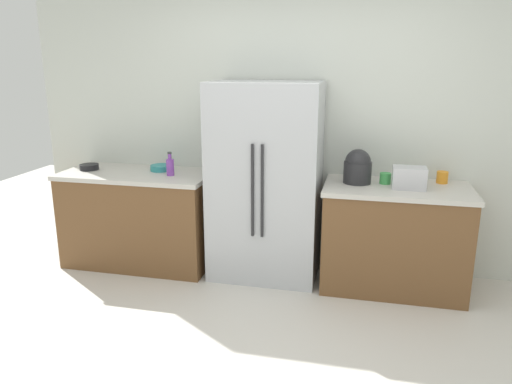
# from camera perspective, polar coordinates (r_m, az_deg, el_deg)

# --- Properties ---
(ground_plane) EXTENTS (10.21, 10.21, 0.00)m
(ground_plane) POSITION_cam_1_polar(r_m,az_deg,el_deg) (3.30, -0.02, -19.62)
(ground_plane) COLOR beige
(kitchen_back_panel) EXTENTS (5.11, 0.10, 2.66)m
(kitchen_back_panel) POSITION_cam_1_polar(r_m,az_deg,el_deg) (4.48, 5.15, 8.01)
(kitchen_back_panel) COLOR silver
(kitchen_back_panel) RESTS_ON ground_plane
(counter_left) EXTENTS (1.38, 0.68, 0.89)m
(counter_left) POSITION_cam_1_polar(r_m,az_deg,el_deg) (4.74, -13.41, -2.94)
(counter_left) COLOR brown
(counter_left) RESTS_ON ground_plane
(counter_right) EXTENTS (1.19, 0.68, 0.89)m
(counter_right) POSITION_cam_1_polar(r_m,az_deg,el_deg) (4.27, 15.81, -5.11)
(counter_right) COLOR brown
(counter_right) RESTS_ON ground_plane
(refrigerator) EXTENTS (0.94, 0.64, 1.71)m
(refrigerator) POSITION_cam_1_polar(r_m,az_deg,el_deg) (4.24, 1.11, 1.17)
(refrigerator) COLOR #B7BABF
(refrigerator) RESTS_ON ground_plane
(toaster) EXTENTS (0.26, 0.18, 0.18)m
(toaster) POSITION_cam_1_polar(r_m,az_deg,el_deg) (4.09, 17.46, 1.60)
(toaster) COLOR silver
(toaster) RESTS_ON counter_right
(rice_cooker) EXTENTS (0.23, 0.23, 0.29)m
(rice_cooker) POSITION_cam_1_polar(r_m,az_deg,el_deg) (4.15, 11.80, 2.87)
(rice_cooker) COLOR #262628
(rice_cooker) RESTS_ON counter_right
(bottle_a) EXTENTS (0.07, 0.07, 0.21)m
(bottle_a) POSITION_cam_1_polar(r_m,az_deg,el_deg) (4.41, -10.00, 2.98)
(bottle_a) COLOR purple
(bottle_a) RESTS_ON counter_left
(cup_a) EXTENTS (0.09, 0.09, 0.10)m
(cup_a) POSITION_cam_1_polar(r_m,az_deg,el_deg) (4.36, 20.94, 1.61)
(cup_a) COLOR orange
(cup_a) RESTS_ON counter_right
(cup_b) EXTENTS (0.09, 0.09, 0.09)m
(cup_b) POSITION_cam_1_polar(r_m,az_deg,el_deg) (4.20, 14.87, 1.55)
(cup_b) COLOR green
(cup_b) RESTS_ON counter_right
(bowl_a) EXTENTS (0.17, 0.17, 0.05)m
(bowl_a) POSITION_cam_1_polar(r_m,az_deg,el_deg) (4.85, -18.91, 2.79)
(bowl_a) COLOR black
(bowl_a) RESTS_ON counter_left
(bowl_b) EXTENTS (0.20, 0.20, 0.05)m
(bowl_b) POSITION_cam_1_polar(r_m,az_deg,el_deg) (4.63, -11.02, 2.79)
(bowl_b) COLOR teal
(bowl_b) RESTS_ON counter_left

